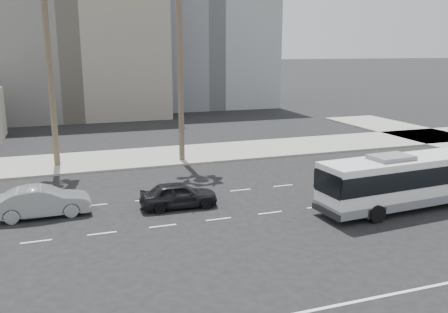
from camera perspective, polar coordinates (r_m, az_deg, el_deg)
name	(u,v)px	position (r m, az deg, el deg)	size (l,w,h in m)	color
ground	(318,207)	(27.46, 11.34, -6.03)	(700.00, 700.00, 0.00)	black
sidewalk_north	(227,151)	(41.02, 0.37, 0.65)	(120.00, 7.00, 0.15)	gray
midrise_beige_west	(68,47)	(67.27, -18.45, 12.47)	(24.00, 18.00, 18.00)	slate
midrise_gray_center	(197,22)	(77.41, -3.24, 16.03)	(20.00, 20.00, 26.00)	slate
highrise_far	(200,12)	(295.10, -2.89, 17.05)	(22.00, 22.00, 60.00)	slate
city_bus	(409,179)	(28.35, 21.52, -2.58)	(11.19, 3.27, 3.17)	silver
car_a	(179,195)	(26.80, -5.52, -4.63)	(4.36, 1.76, 1.49)	black
car_b	(42,202)	(27.07, -21.16, -5.13)	(4.98, 1.74, 1.64)	gray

